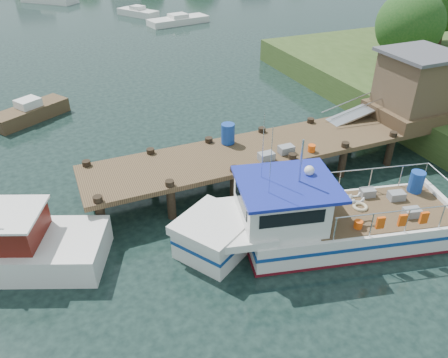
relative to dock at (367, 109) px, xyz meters
name	(u,v)px	position (x,y,z in m)	size (l,w,h in m)	color
ground_plane	(232,183)	(-6.51, -0.01, -2.24)	(160.00, 160.00, 0.00)	black
dock	(367,109)	(0.00, 0.00, 0.00)	(16.60, 3.00, 4.78)	#4C3924
lobster_boat	(313,221)	(-5.53, -4.49, -1.39)	(9.77, 4.63, 4.71)	silver
moored_rowboat	(30,112)	(-13.87, 10.09, -1.81)	(4.15, 3.28, 1.17)	#4C3924
moored_b	(138,12)	(-2.25, 33.97, -1.86)	(3.79, 4.82, 1.03)	silver
moored_c	(178,20)	(0.55, 28.83, -1.89)	(6.23, 3.07, 0.94)	silver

